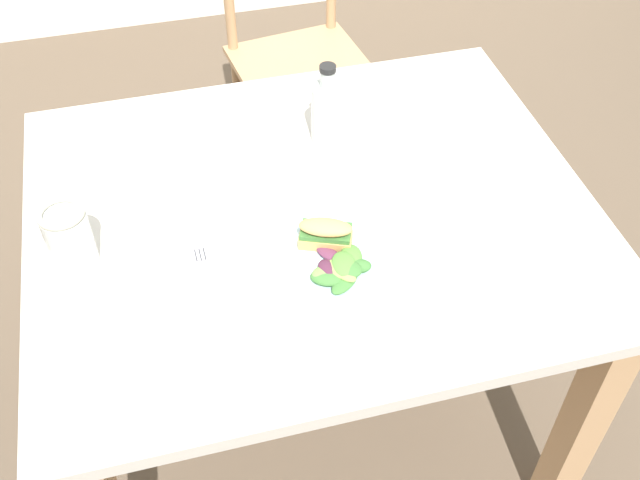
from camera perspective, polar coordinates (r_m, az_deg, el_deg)
ground_plane at (r=2.11m, az=1.45°, el=-10.93°), size 9.25×9.25×0.00m
dining_table at (r=1.58m, az=-0.58°, el=-1.00°), size 1.10×0.92×0.74m
chair_wooden_far at (r=2.45m, az=-1.65°, el=13.46°), size 0.45×0.45×0.87m
plate_lunch at (r=1.38m, az=0.42°, el=-1.59°), size 0.25×0.25×0.01m
sandwich_half_front at (r=1.39m, az=0.42°, el=0.54°), size 0.11×0.08×0.06m
salad_mixed_greens at (r=1.35m, az=1.56°, el=-2.12°), size 0.12×0.14×0.03m
napkin_folded at (r=1.36m, az=-8.44°, el=-3.52°), size 0.13×0.21×0.00m
fork_on_napkin at (r=1.37m, az=-8.58°, el=-2.89°), size 0.03×0.19×0.00m
bottle_cold_brew at (r=1.61m, az=0.48°, el=9.36°), size 0.07×0.07×0.18m
mason_jar_iced_tea at (r=1.41m, az=-18.29°, el=-0.03°), size 0.08×0.08×0.13m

